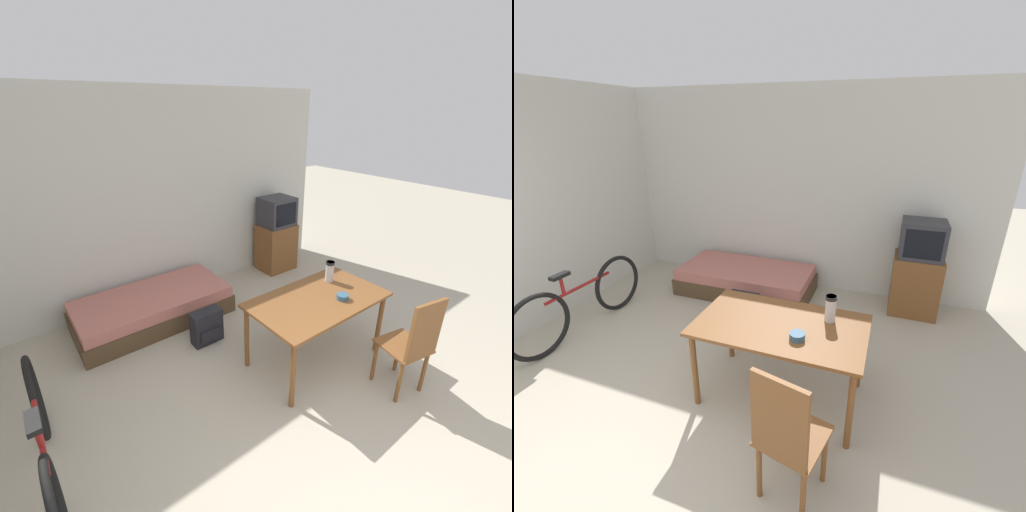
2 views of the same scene
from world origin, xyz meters
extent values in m
plane|color=#B2A893|center=(0.00, 0.00, 0.00)|extent=(20.00, 20.00, 0.00)
cube|color=silver|center=(0.00, 3.54, 1.35)|extent=(5.50, 0.06, 2.70)
cube|color=#4C3823|center=(-0.33, 2.99, 0.11)|extent=(1.84, 0.90, 0.22)
cube|color=#B76B60|center=(-0.33, 2.99, 0.29)|extent=(1.78, 0.87, 0.14)
cube|color=brown|center=(1.85, 3.20, 0.37)|extent=(0.55, 0.45, 0.75)
cube|color=#2D2D33|center=(1.85, 3.20, 0.96)|extent=(0.49, 0.43, 0.44)
cube|color=black|center=(1.85, 2.99, 0.96)|extent=(0.40, 0.01, 0.34)
cube|color=brown|center=(0.73, 1.28, 0.71)|extent=(1.38, 0.79, 0.03)
cylinder|color=brown|center=(0.10, 0.95, 0.35)|extent=(0.05, 0.05, 0.70)
cylinder|color=brown|center=(1.36, 0.95, 0.35)|extent=(0.05, 0.05, 0.70)
cylinder|color=brown|center=(0.10, 1.62, 0.35)|extent=(0.05, 0.05, 0.70)
cylinder|color=brown|center=(1.36, 1.62, 0.35)|extent=(0.05, 0.05, 0.70)
cube|color=brown|center=(1.07, 0.52, 0.46)|extent=(0.46, 0.46, 0.02)
cube|color=brown|center=(1.03, 0.35, 0.75)|extent=(0.35, 0.10, 0.55)
cylinder|color=brown|center=(1.25, 0.64, 0.23)|extent=(0.04, 0.04, 0.45)
cylinder|color=brown|center=(0.95, 0.70, 0.23)|extent=(0.04, 0.04, 0.45)
cylinder|color=brown|center=(1.19, 0.34, 0.23)|extent=(0.04, 0.04, 0.45)
cylinder|color=brown|center=(0.89, 0.40, 0.23)|extent=(0.04, 0.04, 0.45)
torus|color=black|center=(-1.68, 2.03, 0.35)|extent=(0.06, 0.69, 0.69)
cylinder|color=maroon|center=(-1.69, 1.50, 0.54)|extent=(0.05, 0.83, 0.04)
cylinder|color=maroon|center=(-1.69, 1.31, 0.64)|extent=(0.04, 0.04, 0.20)
cube|color=black|center=(-1.69, 1.31, 0.76)|extent=(0.08, 0.20, 0.04)
cylinder|color=#B7B7BC|center=(1.10, 1.46, 0.84)|extent=(0.09, 0.09, 0.23)
cylinder|color=black|center=(1.10, 1.46, 0.94)|extent=(0.09, 0.09, 0.03)
cylinder|color=#335670|center=(0.92, 1.13, 0.75)|extent=(0.12, 0.12, 0.05)
cube|color=black|center=(-0.03, 2.21, 0.20)|extent=(0.35, 0.16, 0.39)
cube|color=black|center=(-0.03, 2.12, 0.14)|extent=(0.24, 0.03, 0.14)
camera|label=1|loc=(-1.53, -0.65, 2.48)|focal=24.00mm
camera|label=2|loc=(1.46, -0.97, 2.26)|focal=24.00mm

